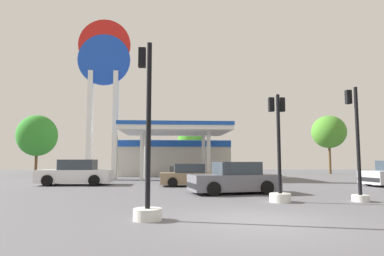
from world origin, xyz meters
TOP-DOWN VIEW (x-y plane):
  - ground_plane at (0.00, 0.00)m, footprint 90.00×90.00m
  - gas_station at (-1.84, 25.24)m, footprint 11.19×13.58m
  - station_pole_sign at (-7.91, 18.75)m, footprint 4.39×0.56m
  - car_1 at (0.86, 7.19)m, footprint 4.58×2.58m
  - car_2 at (-0.97, 11.86)m, footprint 3.94×1.88m
  - car_3 at (-8.45, 13.24)m, footprint 4.66×2.18m
  - traffic_signal_0 at (-2.94, 0.30)m, footprint 0.78×0.78m
  - traffic_signal_2 at (2.01, 3.85)m, footprint 0.83×0.83m
  - traffic_signal_3 at (5.20, 3.77)m, footprint 0.66×0.69m
  - tree_0 at (-16.89, 28.34)m, footprint 4.30×4.30m
  - tree_1 at (0.17, 29.39)m, footprint 2.99×2.99m
  - tree_2 at (16.34, 28.33)m, footprint 3.92×3.92m

SIDE VIEW (x-z plane):
  - ground_plane at x=0.00m, z-range 0.00..0.00m
  - car_2 at x=-0.97m, z-range -0.07..1.33m
  - car_1 at x=0.86m, z-range -0.07..1.47m
  - car_3 at x=-8.45m, z-range -0.08..1.58m
  - traffic_signal_2 at x=2.01m, z-range -0.86..3.40m
  - traffic_signal_0 at x=-2.94m, z-range -1.15..3.84m
  - traffic_signal_3 at x=5.20m, z-range -0.73..3.88m
  - gas_station at x=-1.84m, z-range -0.14..4.45m
  - tree_1 at x=0.17m, z-range 1.30..6.74m
  - tree_0 at x=-16.89m, z-range 1.01..7.57m
  - tree_2 at x=16.34m, z-range 1.48..8.29m
  - station_pole_sign at x=-7.91m, z-range 1.98..15.58m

